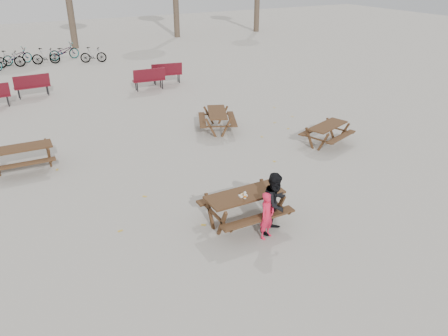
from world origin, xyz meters
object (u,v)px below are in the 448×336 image
soda_bottle (245,196)px  picnic_table_far (217,121)px  food_tray (243,196)px  adult (275,203)px  child (267,216)px  picnic_table_east (327,134)px  picnic_table_north (23,158)px  main_picnic_table (245,201)px

soda_bottle → picnic_table_far: soda_bottle is taller
food_tray → adult: 0.74m
soda_bottle → adult: adult is taller
adult → picnic_table_far: bearing=50.6°
child → picnic_table_far: child is taller
picnic_table_east → picnic_table_far: 3.88m
picnic_table_north → picnic_table_far: bearing=3.8°
main_picnic_table → picnic_table_north: 6.92m
soda_bottle → picnic_table_far: 6.40m
picnic_table_far → child: bearing=-175.2°
soda_bottle → adult: (0.54, -0.41, -0.12)m
picnic_table_east → picnic_table_north: 9.45m
food_tray → soda_bottle: bearing=-95.7°
food_tray → picnic_table_far: bearing=67.8°
main_picnic_table → soda_bottle: size_ratio=10.59×
picnic_table_north → food_tray: bearing=-52.0°
food_tray → picnic_table_far: size_ratio=0.11×
picnic_table_east → food_tray: bearing=-168.0°
main_picnic_table → picnic_table_north: (-4.20, 5.50, -0.23)m
adult → picnic_table_east: bearing=14.7°
food_tray → adult: adult is taller
food_tray → picnic_table_east: 5.79m
picnic_table_north → adult: bearing=-51.1°
child → picnic_table_east: bearing=17.1°
child → picnic_table_east: child is taller
main_picnic_table → adult: bearing=-54.0°
main_picnic_table → food_tray: food_tray is taller
main_picnic_table → soda_bottle: (-0.11, -0.18, 0.26)m
soda_bottle → adult: size_ratio=0.12×
soda_bottle → picnic_table_far: bearing=68.1°
adult → picnic_table_far: 6.60m
food_tray → adult: bearing=-44.3°
picnic_table_east → picnic_table_north: size_ratio=0.93×
child → picnic_table_east: (4.74, 3.59, -0.22)m
child → food_tray: bearing=89.7°
soda_bottle → picnic_table_far: (2.38, 5.92, -0.50)m
food_tray → child: child is taller
food_tray → picnic_table_north: food_tray is taller
picnic_table_far → picnic_table_north: bearing=115.2°
main_picnic_table → soda_bottle: 0.33m
picnic_table_north → soda_bottle: bearing=-52.6°
adult → picnic_table_north: (-4.63, 6.09, -0.37)m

